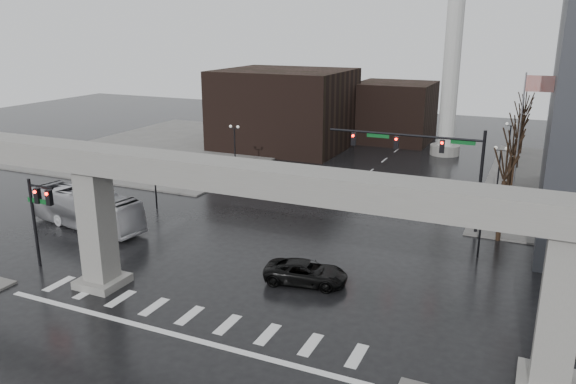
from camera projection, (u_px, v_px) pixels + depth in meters
The scene contains 22 objects.
ground at pixel (200, 307), 31.73m from camera, with size 160.00×160.00×0.00m, color black.
sidewalk_nw at pixel (182, 147), 73.44m from camera, with size 28.00×36.00×0.15m, color slate.
elevated_guideway at pixel (214, 194), 29.28m from camera, with size 48.00×2.60×8.70m.
building_far_left at pixel (284, 109), 72.54m from camera, with size 16.00×14.00×10.00m, color black.
building_far_mid at pixel (394, 112), 76.82m from camera, with size 10.00×10.00×8.00m, color black.
smokestack at pixel (453, 43), 65.76m from camera, with size 3.60×3.60×30.00m.
signal_mast_arm at pixel (431, 155), 42.95m from camera, with size 12.12×0.43×8.00m.
signal_left_pole at pixel (39, 209), 35.85m from camera, with size 2.30×0.30×6.00m.
flagpole_assembly at pixel (524, 132), 42.78m from camera, with size 2.06×0.12×12.00m.
lamp_right_0 at pixel (482, 209), 37.65m from camera, with size 1.22×0.32×5.11m.
lamp_right_1 at pixel (499, 164), 49.88m from camera, with size 1.22×0.32×5.11m.
lamp_right_2 at pixel (510, 137), 62.11m from camera, with size 1.22×0.32×5.11m.
lamp_left_0 at pixel (154, 169), 48.31m from camera, with size 1.22×0.32×5.11m.
lamp_left_1 at pixel (235, 140), 60.54m from camera, with size 1.22×0.32×5.11m.
lamp_left_2 at pixel (288, 121), 72.78m from camera, with size 1.22×0.32×5.11m.
tree_right_0 at pixel (502, 204), 40.94m from camera, with size 1.09×1.58×7.50m.
tree_right_1 at pixel (510, 178), 47.91m from camera, with size 1.09×1.61×7.67m.
tree_right_2 at pixel (515, 158), 54.88m from camera, with size 1.10×1.63×7.85m.
tree_right_3 at pixel (519, 142), 61.86m from camera, with size 1.11×1.66×8.02m.
tree_right_4 at pixel (523, 130), 68.83m from camera, with size 1.12×1.69×8.19m.
pickup_truck at pixel (306, 273), 34.54m from camera, with size 2.37×5.13×1.43m, color black.
city_bus at pixel (86, 209), 44.05m from camera, with size 2.54×10.84×3.02m, color #ACABB0.
Camera 1 is at (16.34, -23.97, 15.28)m, focal length 35.00 mm.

